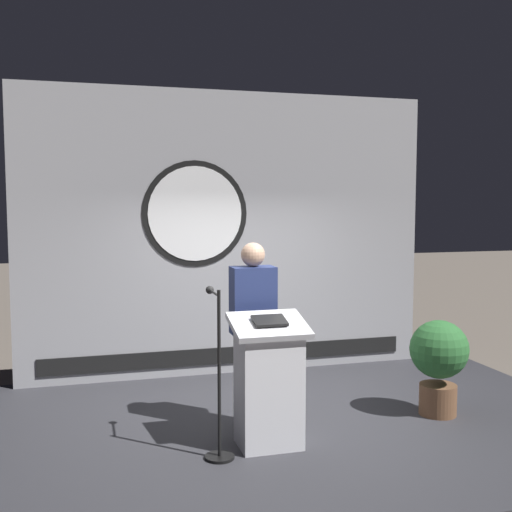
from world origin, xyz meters
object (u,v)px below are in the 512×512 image
Objects in this scene: speaker_person at (253,333)px; microphone_stand at (218,399)px; potted_plant at (439,358)px; podium at (269,383)px.

speaker_person is 0.84m from microphone_stand.
potted_plant is at bearing -5.89° from speaker_person.
podium is at bearing -170.88° from potted_plant.
speaker_person is at bearing 90.63° from podium.
microphone_stand is 1.48× the size of potted_plant.
potted_plant is (1.82, -0.19, -0.31)m from speaker_person.
speaker_person is (-0.01, 0.48, 0.33)m from podium.
microphone_stand reaches higher than podium.
speaker_person is 1.83× the size of potted_plant.
potted_plant is (2.28, 0.39, 0.08)m from microphone_stand.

